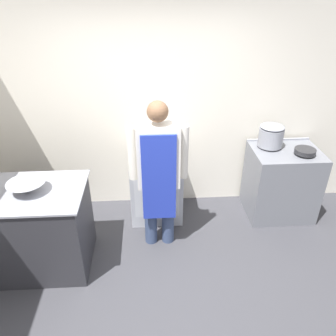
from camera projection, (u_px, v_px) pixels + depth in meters
ground_plane at (163, 302)px, 3.15m from camera, size 14.00×14.00×0.00m
wall_back at (155, 107)px, 4.00m from camera, size 8.00×0.05×2.70m
prep_counter at (28, 229)px, 3.37m from camera, size 1.26×0.78×0.92m
stove at (281, 182)px, 4.18m from camera, size 0.82×0.65×0.92m
fridge_unit at (156, 187)px, 4.17m from camera, size 0.63×0.58×0.81m
person_cook at (159, 170)px, 3.42m from camera, size 0.62×0.24×1.71m
mixing_bowl at (27, 187)px, 3.11m from camera, size 0.36×0.36×0.11m
stock_pot at (271, 135)px, 3.97m from camera, size 0.30×0.30×0.28m
saute_pan at (305, 151)px, 3.84m from camera, size 0.25×0.25×0.05m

